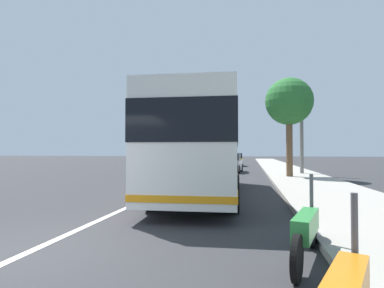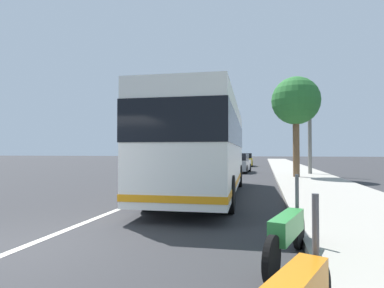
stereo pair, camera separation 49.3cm
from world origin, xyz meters
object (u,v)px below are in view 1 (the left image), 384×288
object	(u,v)px
car_side_street	(230,163)
car_ahead_same_lane	(234,160)
coach_bus	(204,145)
utility_pole	(302,131)
roadside_tree_mid_block	(289,102)
motorcycle_mid_row	(306,230)

from	to	relation	value
car_side_street	car_ahead_same_lane	size ratio (longest dim) A/B	1.00
coach_bus	car_side_street	xyz separation A→B (m)	(13.56, -0.08, -1.17)
utility_pole	roadside_tree_mid_block	bearing A→B (deg)	158.79
coach_bus	car_ahead_same_lane	bearing A→B (deg)	-2.05
roadside_tree_mid_block	utility_pole	size ratio (longest dim) A/B	0.99
motorcycle_mid_row	utility_pole	distance (m)	18.34
coach_bus	utility_pole	distance (m)	12.41
car_side_street	utility_pole	world-z (taller)	utility_pole
coach_bus	motorcycle_mid_row	size ratio (longest dim) A/B	4.71
car_side_street	utility_pole	distance (m)	6.07
coach_bus	motorcycle_mid_row	bearing A→B (deg)	-162.14
motorcycle_mid_row	car_ahead_same_lane	world-z (taller)	car_ahead_same_lane
motorcycle_mid_row	utility_pole	world-z (taller)	utility_pole
car_ahead_same_lane	motorcycle_mid_row	bearing A→B (deg)	-177.70
car_ahead_same_lane	roadside_tree_mid_block	world-z (taller)	roadside_tree_mid_block
roadside_tree_mid_block	car_ahead_same_lane	bearing A→B (deg)	14.00
car_side_street	car_ahead_same_lane	bearing A→B (deg)	3.97
motorcycle_mid_row	roadside_tree_mid_block	bearing A→B (deg)	10.96
motorcycle_mid_row	car_ahead_same_lane	bearing A→B (deg)	21.45
car_side_street	roadside_tree_mid_block	size ratio (longest dim) A/B	0.66
motorcycle_mid_row	car_side_street	bearing A→B (deg)	23.50
car_ahead_same_lane	utility_pole	xyz separation A→B (m)	(-13.35, -5.25, 2.36)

